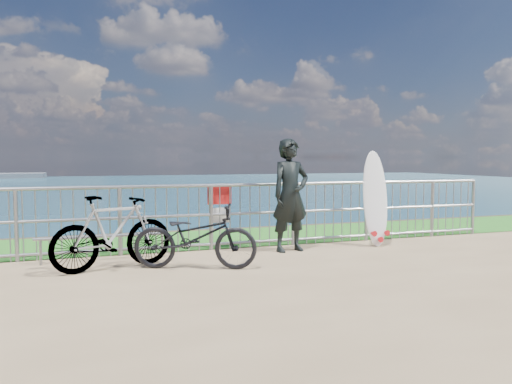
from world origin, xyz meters
name	(u,v)px	position (x,y,z in m)	size (l,w,h in m)	color
grass_strip	(223,238)	(0.00, 2.70, 0.01)	(120.00, 120.00, 0.00)	#22721F
railing	(240,215)	(0.01, 1.60, 0.58)	(10.06, 0.10, 1.13)	gray
surfer	(290,195)	(0.73, 1.08, 0.94)	(0.69, 0.45, 1.88)	black
surfboard	(375,202)	(2.38, 1.10, 0.79)	(0.51, 0.47, 1.71)	white
bicycle_near	(195,237)	(-1.06, 0.29, 0.46)	(0.61, 1.74, 0.92)	black
bicycle_far	(113,232)	(-2.15, 0.62, 0.52)	(0.49, 1.74, 1.05)	black
bike_rack	(103,239)	(-2.26, 1.24, 0.34)	(1.96, 0.05, 0.41)	gray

